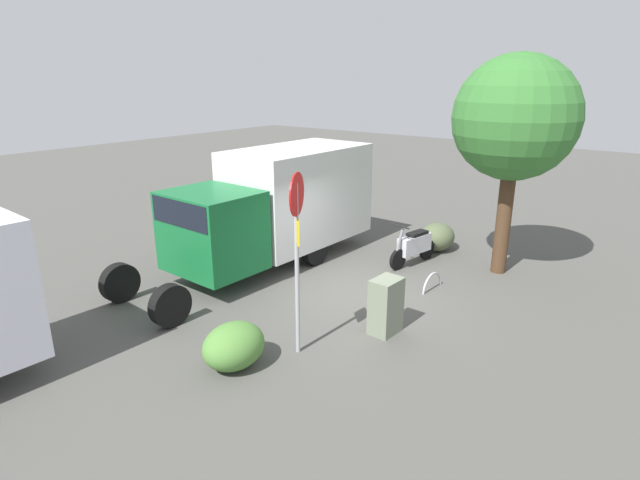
# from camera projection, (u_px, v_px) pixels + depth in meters

# --- Properties ---
(ground_plane) EXTENTS (60.00, 60.00, 0.00)m
(ground_plane) POSITION_uv_depth(u_px,v_px,m) (352.00, 295.00, 12.04)
(ground_plane) COLOR #4D4C47
(box_truck_near) EXTENTS (7.60, 2.37, 3.04)m
(box_truck_near) POSITION_uv_depth(u_px,v_px,m) (275.00, 203.00, 13.66)
(box_truck_near) COLOR black
(box_truck_near) RESTS_ON ground
(motorcycle) EXTENTS (1.80, 0.65, 1.20)m
(motorcycle) POSITION_uv_depth(u_px,v_px,m) (414.00, 246.00, 13.85)
(motorcycle) COLOR black
(motorcycle) RESTS_ON ground
(stop_sign) EXTENTS (0.71, 0.33, 3.39)m
(stop_sign) POSITION_uv_depth(u_px,v_px,m) (297.00, 236.00, 8.88)
(stop_sign) COLOR #9E9EA3
(stop_sign) RESTS_ON ground
(street_tree) EXTENTS (3.01, 3.01, 5.46)m
(street_tree) POSITION_uv_depth(u_px,v_px,m) (515.00, 119.00, 12.25)
(street_tree) COLOR #47301E
(street_tree) RESTS_ON ground
(utility_cabinet) EXTENTS (0.66, 0.49, 1.14)m
(utility_cabinet) POSITION_uv_depth(u_px,v_px,m) (386.00, 306.00, 10.13)
(utility_cabinet) COLOR slate
(utility_cabinet) RESTS_ON ground
(bike_rack_hoop) EXTENTS (0.85, 0.11, 0.85)m
(bike_rack_hoop) POSITION_uv_depth(u_px,v_px,m) (432.00, 289.00, 12.36)
(bike_rack_hoop) COLOR #B7B7BC
(bike_rack_hoop) RESTS_ON ground
(shrub_near_sign) EXTENTS (1.19, 0.97, 0.81)m
(shrub_near_sign) POSITION_uv_depth(u_px,v_px,m) (437.00, 237.00, 14.97)
(shrub_near_sign) COLOR #515C3E
(shrub_near_sign) RESTS_ON ground
(shrub_mid_verge) EXTENTS (1.19, 0.97, 0.81)m
(shrub_mid_verge) POSITION_uv_depth(u_px,v_px,m) (234.00, 346.00, 8.98)
(shrub_mid_verge) COLOR #4E8137
(shrub_mid_verge) RESTS_ON ground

